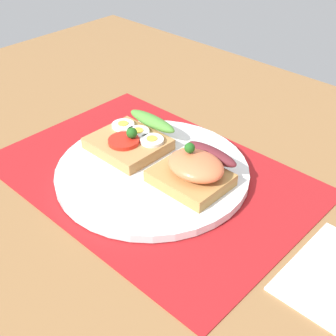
# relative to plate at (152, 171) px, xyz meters

# --- Properties ---
(ground_plane) EXTENTS (1.20, 0.90, 0.03)m
(ground_plane) POSITION_rel_plate_xyz_m (0.00, 0.00, -0.02)
(ground_plane) COLOR olive
(placemat) EXTENTS (0.43, 0.30, 0.00)m
(placemat) POSITION_rel_plate_xyz_m (0.00, 0.00, -0.01)
(placemat) COLOR #A4191C
(placemat) RESTS_ON ground_plane
(plate) EXTENTS (0.27, 0.27, 0.01)m
(plate) POSITION_rel_plate_xyz_m (0.00, 0.00, 0.00)
(plate) COLOR white
(plate) RESTS_ON placemat
(sandwich_egg_tomato) EXTENTS (0.10, 0.11, 0.04)m
(sandwich_egg_tomato) POSITION_rel_plate_xyz_m (-0.06, 0.02, 0.02)
(sandwich_egg_tomato) COLOR #B7814B
(sandwich_egg_tomato) RESTS_ON plate
(sandwich_salmon) EXTENTS (0.10, 0.09, 0.06)m
(sandwich_salmon) POSITION_rel_plate_xyz_m (0.06, 0.02, 0.03)
(sandwich_salmon) COLOR #AD8245
(sandwich_salmon) RESTS_ON plate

